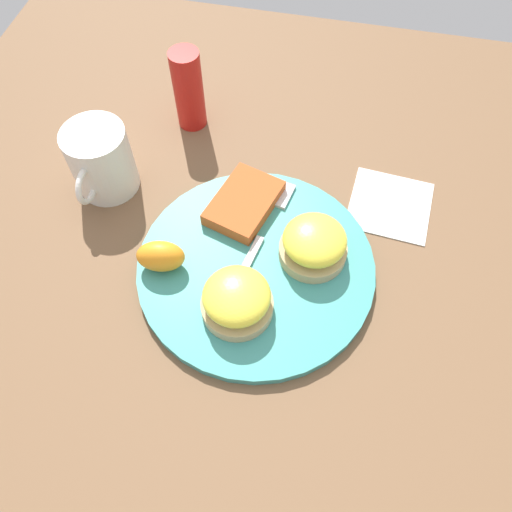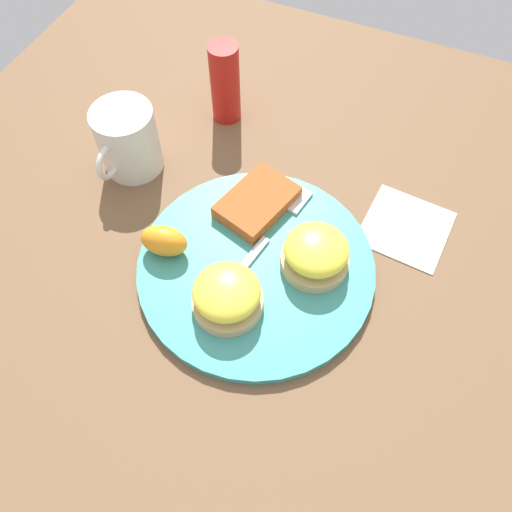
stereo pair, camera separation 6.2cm
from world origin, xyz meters
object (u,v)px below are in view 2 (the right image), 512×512
at_px(sandwich_benedict_left, 227,295).
at_px(fork, 270,234).
at_px(sandwich_benedict_right, 316,254).
at_px(cup, 128,140).
at_px(condiment_bottle, 225,83).
at_px(orange_wedge, 164,241).
at_px(hashbrown_patty, 257,202).

xyz_separation_m(sandwich_benedict_left, fork, (-0.11, 0.01, -0.02)).
bearing_deg(sandwich_benedict_right, cup, -102.00).
bearing_deg(sandwich_benedict_right, condiment_bottle, -133.73).
xyz_separation_m(orange_wedge, fork, (-0.07, 0.11, -0.02)).
xyz_separation_m(cup, condiment_bottle, (-0.15, 0.08, 0.01)).
xyz_separation_m(sandwich_benedict_left, condiment_bottle, (-0.31, -0.14, 0.02)).
distance_m(sandwich_benedict_left, orange_wedge, 0.11).
distance_m(hashbrown_patty, orange_wedge, 0.14).
xyz_separation_m(hashbrown_patty, condiment_bottle, (-0.16, -0.12, 0.04)).
height_order(hashbrown_patty, fork, hashbrown_patty).
relative_size(orange_wedge, condiment_bottle, 0.48).
relative_size(sandwich_benedict_left, fork, 0.42).
xyz_separation_m(sandwich_benedict_left, sandwich_benedict_right, (-0.10, 0.08, 0.00)).
distance_m(sandwich_benedict_left, condiment_bottle, 0.34).
bearing_deg(sandwich_benedict_right, hashbrown_patty, -118.48).
distance_m(sandwich_benedict_left, hashbrown_patty, 0.15).
height_order(sandwich_benedict_left, condiment_bottle, condiment_bottle).
bearing_deg(fork, orange_wedge, -56.89).
bearing_deg(hashbrown_patty, sandwich_benedict_left, 9.80).
xyz_separation_m(sandwich_benedict_right, fork, (-0.02, -0.07, -0.02)).
distance_m(sandwich_benedict_right, condiment_bottle, 0.31).
xyz_separation_m(sandwich_benedict_right, hashbrown_patty, (-0.06, -0.10, -0.02)).
bearing_deg(cup, sandwich_benedict_right, 78.00).
distance_m(sandwich_benedict_left, cup, 0.28).
bearing_deg(sandwich_benedict_left, fork, 176.04).
distance_m(orange_wedge, condiment_bottle, 0.27).
distance_m(hashbrown_patty, fork, 0.05).
height_order(hashbrown_patty, condiment_bottle, condiment_bottle).
bearing_deg(condiment_bottle, fork, 38.36).
distance_m(sandwich_benedict_right, cup, 0.31).
height_order(fork, cup, cup).
bearing_deg(sandwich_benedict_left, condiment_bottle, -154.70).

